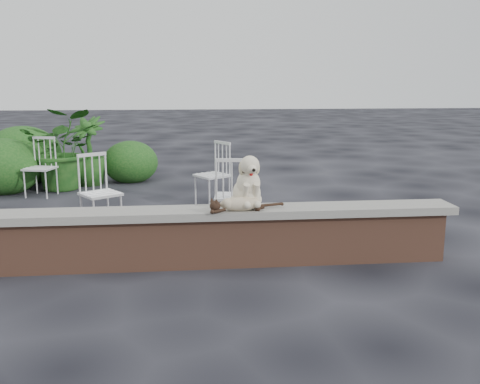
{
  "coord_description": "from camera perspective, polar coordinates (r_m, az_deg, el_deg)",
  "views": [
    {
      "loc": [
        0.39,
        -5.11,
        1.82
      ],
      "look_at": [
        0.94,
        0.2,
        0.7
      ],
      "focal_mm": 39.86,
      "sensor_mm": 36.0,
      "label": 1
    }
  ],
  "objects": [
    {
      "name": "dog",
      "position": [
        5.27,
        0.72,
        1.26
      ],
      "size": [
        0.42,
        0.51,
        0.54
      ],
      "primitive_type": null,
      "rotation": [
        0.0,
        0.0,
        0.15
      ],
      "color": "beige",
      "rests_on": "capstone"
    },
    {
      "name": "capstone",
      "position": [
        5.28,
        -9.97,
        -2.35
      ],
      "size": [
        6.2,
        0.4,
        0.08
      ],
      "primitive_type": "cube",
      "color": "slate",
      "rests_on": "brick_wall"
    },
    {
      "name": "brick_wall",
      "position": [
        5.36,
        -9.86,
        -5.36
      ],
      "size": [
        6.0,
        0.3,
        0.5
      ],
      "primitive_type": "cube",
      "color": "brown",
      "rests_on": "ground"
    },
    {
      "name": "potted_plant_a",
      "position": [
        9.5,
        -18.44,
        4.41
      ],
      "size": [
        1.31,
        1.16,
        1.38
      ],
      "primitive_type": "imported",
      "rotation": [
        0.0,
        0.0,
        0.06
      ],
      "color": "#124114",
      "rests_on": "ground"
    },
    {
      "name": "potted_plant_b",
      "position": [
        9.8,
        -16.02,
        4.24
      ],
      "size": [
        0.91,
        0.91,
        1.21
      ],
      "primitive_type": "imported",
      "rotation": [
        0.0,
        0.0,
        -0.47
      ],
      "color": "#124114",
      "rests_on": "ground"
    },
    {
      "name": "shrubbery",
      "position": [
        10.06,
        -20.78,
        3.17
      ],
      "size": [
        3.12,
        2.13,
        1.08
      ],
      "color": "#124114",
      "rests_on": "ground"
    },
    {
      "name": "chair_b",
      "position": [
        9.05,
        -20.63,
        2.5
      ],
      "size": [
        0.68,
        0.68,
        0.94
      ],
      "primitive_type": null,
      "rotation": [
        0.0,
        0.0,
        -0.24
      ],
      "color": "white",
      "rests_on": "ground"
    },
    {
      "name": "ground",
      "position": [
        5.44,
        -9.77,
        -7.88
      ],
      "size": [
        60.0,
        60.0,
        0.0
      ],
      "primitive_type": "plane",
      "color": "black",
      "rests_on": "ground"
    },
    {
      "name": "cat",
      "position": [
        5.16,
        0.02,
        -1.19
      ],
      "size": [
        0.92,
        0.35,
        0.15
      ],
      "primitive_type": null,
      "rotation": [
        0.0,
        0.0,
        0.15
      ],
      "color": "tan",
      "rests_on": "capstone"
    },
    {
      "name": "chair_a",
      "position": [
        6.78,
        -14.72,
        -0.04
      ],
      "size": [
        0.78,
        0.78,
        0.94
      ],
      "primitive_type": null,
      "rotation": [
        0.0,
        0.0,
        0.6
      ],
      "color": "white",
      "rests_on": "ground"
    },
    {
      "name": "chair_c",
      "position": [
        6.41,
        -0.83,
        -0.31
      ],
      "size": [
        0.62,
        0.62,
        0.94
      ],
      "primitive_type": null,
      "rotation": [
        0.0,
        0.0,
        3.03
      ],
      "color": "white",
      "rests_on": "ground"
    },
    {
      "name": "chair_d",
      "position": [
        7.85,
        -3.0,
        1.92
      ],
      "size": [
        0.77,
        0.77,
        0.94
      ],
      "primitive_type": null,
      "rotation": [
        0.0,
        0.0,
        -1.01
      ],
      "color": "white",
      "rests_on": "ground"
    }
  ]
}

